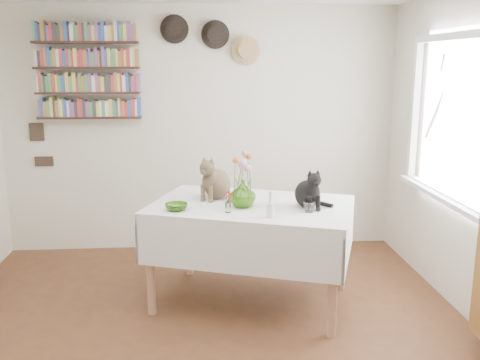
{
  "coord_description": "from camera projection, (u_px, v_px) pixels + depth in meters",
  "views": [
    {
      "loc": [
        -0.04,
        -3.24,
        1.93
      ],
      "look_at": [
        0.28,
        0.74,
        1.05
      ],
      "focal_mm": 40.0,
      "sensor_mm": 36.0,
      "label": 1
    }
  ],
  "objects": [
    {
      "name": "dining_table",
      "position": [
        251.0,
        228.0,
        4.29
      ],
      "size": [
        1.8,
        1.46,
        0.83
      ],
      "color": "white",
      "rests_on": "room"
    },
    {
      "name": "candlestick",
      "position": [
        270.0,
        209.0,
        3.86
      ],
      "size": [
        0.05,
        0.05,
        0.19
      ],
      "color": "white",
      "rests_on": "dining_table"
    },
    {
      "name": "berry_jar",
      "position": [
        228.0,
        201.0,
        3.98
      ],
      "size": [
        0.05,
        0.05,
        0.19
      ],
      "color": "white",
      "rests_on": "dining_table"
    },
    {
      "name": "drinking_glass",
      "position": [
        309.0,
        207.0,
        4.0
      ],
      "size": [
        0.09,
        0.09,
        0.08
      ],
      "primitive_type": "imported",
      "rotation": [
        0.0,
        0.0,
        -0.03
      ],
      "color": "white",
      "rests_on": "dining_table"
    },
    {
      "name": "flower_bouquet",
      "position": [
        243.0,
        163.0,
        4.09
      ],
      "size": [
        0.17,
        0.12,
        0.39
      ],
      "color": "#4C7233",
      "rests_on": "flower_vase"
    },
    {
      "name": "bookshelf_unit",
      "position": [
        87.0,
        72.0,
        5.2
      ],
      "size": [
        1.0,
        0.16,
        0.91
      ],
      "color": "#321B14",
      "rests_on": "room"
    },
    {
      "name": "green_bowl",
      "position": [
        176.0,
        207.0,
        4.05
      ],
      "size": [
        0.23,
        0.23,
        0.05
      ],
      "primitive_type": "imported",
      "rotation": [
        0.0,
        0.0,
        -0.46
      ],
      "color": "#76B631",
      "rests_on": "dining_table"
    },
    {
      "name": "porcelain_figurine",
      "position": [
        309.0,
        204.0,
        4.09
      ],
      "size": [
        0.05,
        0.05,
        0.09
      ],
      "color": "white",
      "rests_on": "dining_table"
    },
    {
      "name": "wall_art_plaques",
      "position": [
        40.0,
        144.0,
        5.38
      ],
      "size": [
        0.21,
        0.02,
        0.44
      ],
      "color": "#38281E",
      "rests_on": "room"
    },
    {
      "name": "room",
      "position": [
        205.0,
        175.0,
        3.31
      ],
      "size": [
        4.08,
        4.58,
        2.58
      ],
      "color": "brown",
      "rests_on": "ground"
    },
    {
      "name": "flower_vase",
      "position": [
        243.0,
        194.0,
        4.13
      ],
      "size": [
        0.21,
        0.21,
        0.21
      ],
      "primitive_type": "imported",
      "rotation": [
        0.0,
        0.0,
        -0.01
      ],
      "color": "#76B631",
      "rests_on": "dining_table"
    },
    {
      "name": "window",
      "position": [
        453.0,
        132.0,
        4.21
      ],
      "size": [
        0.12,
        1.52,
        1.32
      ],
      "color": "white",
      "rests_on": "room"
    },
    {
      "name": "wall_hats",
      "position": [
        212.0,
        38.0,
        5.25
      ],
      "size": [
        0.98,
        0.09,
        0.48
      ],
      "color": "black",
      "rests_on": "room"
    },
    {
      "name": "black_cat",
      "position": [
        308.0,
        187.0,
        4.12
      ],
      "size": [
        0.27,
        0.31,
        0.32
      ],
      "primitive_type": null,
      "rotation": [
        0.0,
        0.0,
        0.22
      ],
      "color": "black",
      "rests_on": "dining_table"
    },
    {
      "name": "tabby_cat",
      "position": [
        217.0,
        176.0,
        4.39
      ],
      "size": [
        0.39,
        0.4,
        0.37
      ],
      "primitive_type": null,
      "rotation": [
        0.0,
        0.0,
        -0.67
      ],
      "color": "brown",
      "rests_on": "dining_table"
    }
  ]
}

